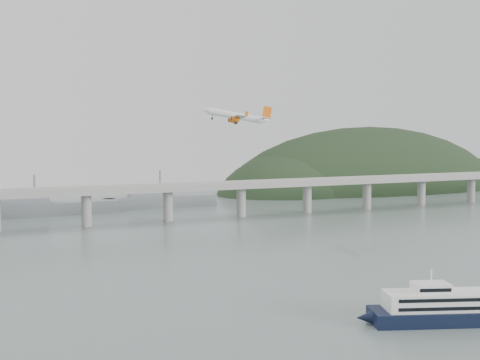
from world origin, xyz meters
TOP-DOWN VIEW (x-y plane):
  - ground at (0.00, 0.00)m, footprint 900.00×900.00m
  - bridge at (-1.15, 200.00)m, footprint 800.00×22.00m
  - headland at (285.18, 331.75)m, footprint 365.00×155.00m
  - ferry at (26.33, -36.18)m, footprint 80.14×37.08m
  - airliner at (18.20, 96.26)m, footprint 32.43×29.98m

SIDE VIEW (x-z plane):
  - headland at x=285.18m, z-range -97.34..58.66m
  - ground at x=0.00m, z-range 0.00..0.00m
  - ferry at x=26.33m, z-range -3.61..12.17m
  - bridge at x=-1.15m, z-range 5.70..29.60m
  - airliner at x=18.20m, z-range 57.93..66.65m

